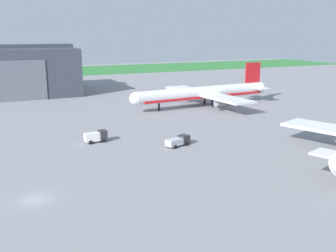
{
  "coord_description": "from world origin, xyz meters",
  "views": [
    {
      "loc": [
        -4.05,
        -52.11,
        21.78
      ],
      "look_at": [
        28.4,
        19.55,
        3.08
      ],
      "focal_mm": 42.4,
      "sensor_mm": 36.0,
      "label": 1
    }
  ],
  "objects": [
    {
      "name": "pushback_tractor",
      "position": [
        28.58,
        15.08,
        1.01
      ],
      "size": [
        5.44,
        3.32,
        1.93
      ],
      "color": "#2D2D33",
      "rests_on": "ground_plane"
    },
    {
      "name": "airliner_far_left",
      "position": [
        54.24,
        50.42,
        3.96
      ],
      "size": [
        47.81,
        37.44,
        12.38
      ],
      "color": "silver",
      "rests_on": "ground_plane"
    },
    {
      "name": "ground_plane",
      "position": [
        0.0,
        0.0,
        0.0
      ],
      "size": [
        440.0,
        440.0,
        0.0
      ],
      "primitive_type": "plane",
      "color": "gray"
    },
    {
      "name": "baggage_tug",
      "position": [
        14.61,
        24.34,
        1.23
      ],
      "size": [
        4.58,
        2.47,
        2.35
      ],
      "color": "#2D2D33",
      "rests_on": "ground_plane"
    }
  ]
}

